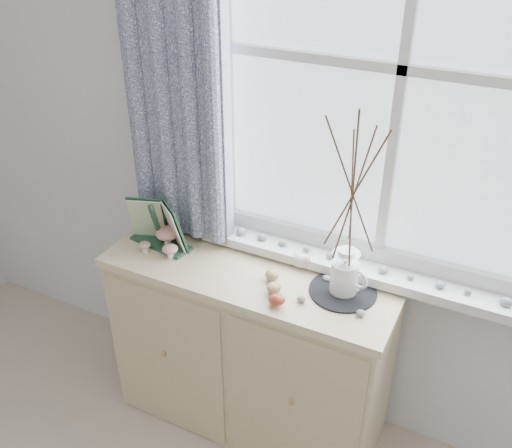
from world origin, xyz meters
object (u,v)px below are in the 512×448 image
at_px(sideboard, 250,348).
at_px(toadstool_cluster, 165,239).
at_px(twig_pitcher, 353,188).
at_px(botanical_book, 155,226).

xyz_separation_m(sideboard, toadstool_cluster, (-0.38, -0.03, 0.48)).
height_order(sideboard, twig_pitcher, twig_pitcher).
height_order(botanical_book, twig_pitcher, twig_pitcher).
relative_size(sideboard, twig_pitcher, 1.56).
height_order(botanical_book, toadstool_cluster, botanical_book).
bearing_deg(twig_pitcher, toadstool_cluster, -154.21).
bearing_deg(twig_pitcher, sideboard, -154.08).
height_order(sideboard, botanical_book, botanical_book).
bearing_deg(sideboard, toadstool_cluster, -176.07).
distance_m(sideboard, twig_pitcher, 0.95).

